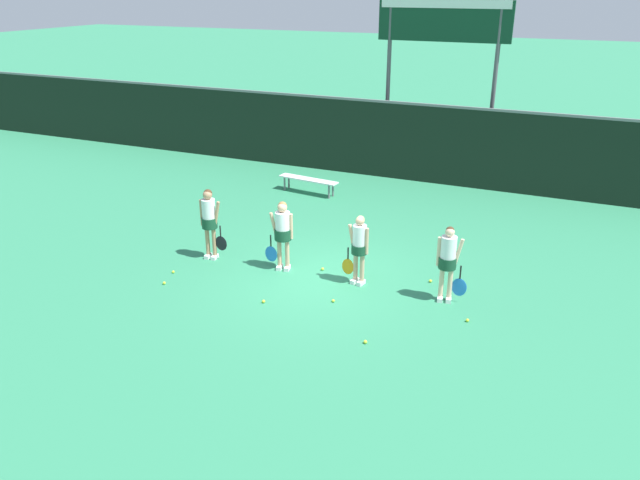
% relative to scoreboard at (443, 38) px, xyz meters
% --- Properties ---
extents(ground_plane, '(140.00, 140.00, 0.00)m').
position_rel_scoreboard_xyz_m(ground_plane, '(-0.20, -9.22, -4.56)').
color(ground_plane, '#2D7F56').
extents(fence_windscreen, '(60.00, 0.08, 2.62)m').
position_rel_scoreboard_xyz_m(fence_windscreen, '(-0.20, -1.09, -3.24)').
color(fence_windscreen, black).
rests_on(fence_windscreen, ground_plane).
extents(scoreboard, '(4.36, 0.15, 5.73)m').
position_rel_scoreboard_xyz_m(scoreboard, '(0.00, 0.00, 0.00)').
color(scoreboard, '#515156').
rests_on(scoreboard, ground_plane).
extents(bench_courtside, '(2.05, 0.59, 0.48)m').
position_rel_scoreboard_xyz_m(bench_courtside, '(-3.08, -3.77, -4.15)').
color(bench_courtside, silver).
rests_on(bench_courtside, ground_plane).
extents(player_0, '(0.67, 0.37, 1.75)m').
position_rel_scoreboard_xyz_m(player_0, '(-3.10, -9.32, -3.52)').
color(player_0, tan).
rests_on(player_0, ground_plane).
extents(player_1, '(0.67, 0.39, 1.66)m').
position_rel_scoreboard_xyz_m(player_1, '(-1.22, -9.18, -3.57)').
color(player_1, tan).
rests_on(player_1, ground_plane).
extents(player_2, '(0.63, 0.35, 1.60)m').
position_rel_scoreboard_xyz_m(player_2, '(0.65, -9.16, -3.63)').
color(player_2, tan).
rests_on(player_2, ground_plane).
extents(player_3, '(0.67, 0.37, 1.67)m').
position_rel_scoreboard_xyz_m(player_3, '(2.62, -9.18, -3.59)').
color(player_3, beige).
rests_on(player_3, ground_plane).
extents(tennis_ball_0, '(0.06, 0.06, 0.06)m').
position_rel_scoreboard_xyz_m(tennis_ball_0, '(-1.67, -8.57, -4.53)').
color(tennis_ball_0, '#CCE033').
rests_on(tennis_ball_0, ground_plane).
extents(tennis_ball_1, '(0.07, 0.07, 0.07)m').
position_rel_scoreboard_xyz_m(tennis_ball_1, '(2.13, -8.47, -4.52)').
color(tennis_ball_1, '#CCE033').
rests_on(tennis_ball_1, ground_plane).
extents(tennis_ball_2, '(0.07, 0.07, 0.07)m').
position_rel_scoreboard_xyz_m(tennis_ball_2, '(1.67, -11.47, -4.52)').
color(tennis_ball_2, '#CCE033').
rests_on(tennis_ball_2, ground_plane).
extents(tennis_ball_3, '(0.07, 0.07, 0.07)m').
position_rel_scoreboard_xyz_m(tennis_ball_3, '(-0.83, -10.84, -4.52)').
color(tennis_ball_3, '#CCE033').
rests_on(tennis_ball_3, ground_plane).
extents(tennis_ball_4, '(0.07, 0.07, 0.07)m').
position_rel_scoreboard_xyz_m(tennis_ball_4, '(3.25, -9.89, -4.53)').
color(tennis_ball_4, '#CCE033').
rests_on(tennis_ball_4, ground_plane).
extents(tennis_ball_5, '(0.07, 0.07, 0.07)m').
position_rel_scoreboard_xyz_m(tennis_ball_5, '(-0.34, -8.87, -4.52)').
color(tennis_ball_5, '#CCE033').
rests_on(tennis_ball_5, ground_plane).
extents(tennis_ball_6, '(0.07, 0.07, 0.07)m').
position_rel_scoreboard_xyz_m(tennis_ball_6, '(-3.28, -10.98, -4.53)').
color(tennis_ball_6, '#CCE033').
rests_on(tennis_ball_6, ground_plane).
extents(tennis_ball_7, '(0.06, 0.06, 0.06)m').
position_rel_scoreboard_xyz_m(tennis_ball_7, '(0.49, -10.22, -4.53)').
color(tennis_ball_7, '#CCE033').
rests_on(tennis_ball_7, ground_plane).
extents(tennis_ball_8, '(0.07, 0.07, 0.07)m').
position_rel_scoreboard_xyz_m(tennis_ball_8, '(-3.45, -10.42, -4.53)').
color(tennis_ball_8, '#CCE033').
rests_on(tennis_ball_8, ground_plane).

